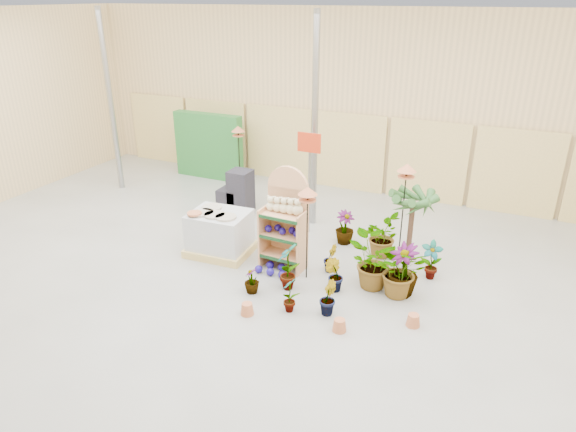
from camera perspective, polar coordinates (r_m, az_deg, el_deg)
name	(u,v)px	position (r m, az deg, el deg)	size (l,w,h in m)	color
room	(257,159)	(8.64, -3.46, 6.31)	(15.20, 12.10, 4.70)	gray
display_shelf	(286,222)	(9.47, -0.21, -0.65)	(0.83, 0.54, 1.94)	tan
teddy_bears	(286,207)	(9.25, -0.28, 1.05)	(0.72, 0.20, 0.32)	beige
gazing_balls_shelf	(283,230)	(9.42, -0.51, -1.60)	(0.71, 0.24, 0.14)	navy
gazing_balls_floor	(273,270)	(9.53, -1.73, -5.96)	(0.63, 0.39, 0.15)	navy
pallet_stack	(220,233)	(10.19, -7.59, -1.89)	(1.27, 1.08, 0.90)	tan
charcoal_planters	(237,194)	(12.18, -5.67, 2.48)	(0.80, 0.50, 1.00)	black
trellis_stock	(209,146)	(14.42, -8.80, 7.69)	(2.00, 0.30, 1.80)	#246B2B
offer_sign	(309,163)	(10.58, 2.36, 5.92)	(0.50, 0.08, 2.20)	gray
bird_table_front	(308,194)	(8.73, 2.20, 2.46)	(0.34, 0.34, 1.76)	black
bird_table_right	(407,172)	(9.31, 13.05, 4.84)	(0.34, 0.34, 2.02)	black
bird_table_back	(238,131)	(13.03, -5.56, 9.38)	(0.34, 0.34, 1.74)	black
palm	(414,199)	(9.58, 13.78, 1.87)	(0.70, 0.70, 1.58)	#4F3526
potted_plant_0	(288,266)	(8.89, -0.02, -5.54)	(0.47, 0.32, 0.89)	#2C5926
potted_plant_1	(334,275)	(8.94, 5.13, -6.59)	(0.32, 0.26, 0.59)	#2C5926
potted_plant_2	(371,263)	(9.02, 9.18, -5.14)	(0.87, 0.75, 0.96)	#2C5926
potted_plant_3	(403,270)	(8.92, 12.63, -5.87)	(0.53, 0.53, 0.94)	#2C5926
potted_plant_4	(431,260)	(9.58, 15.62, -4.76)	(0.39, 0.26, 0.73)	#2C5926
potted_plant_5	(330,258)	(9.55, 4.74, -4.68)	(0.29, 0.23, 0.52)	#2C5926
potted_plant_6	(381,236)	(10.17, 10.29, -2.17)	(0.75, 0.65, 0.84)	#2C5926
potted_plant_7	(252,280)	(8.89, -4.04, -7.13)	(0.27, 0.27, 0.47)	#2C5926
potted_plant_8	(290,294)	(8.35, 0.18, -8.64)	(0.34, 0.23, 0.64)	#2C5926
potted_plant_9	(328,298)	(8.33, 4.43, -9.03)	(0.32, 0.26, 0.58)	#2C5926
potted_plant_10	(401,271)	(8.90, 12.44, -5.99)	(0.84, 0.72, 0.93)	#2C5926
potted_plant_11	(345,228)	(10.59, 6.31, -1.28)	(0.39, 0.39, 0.70)	#2C5926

